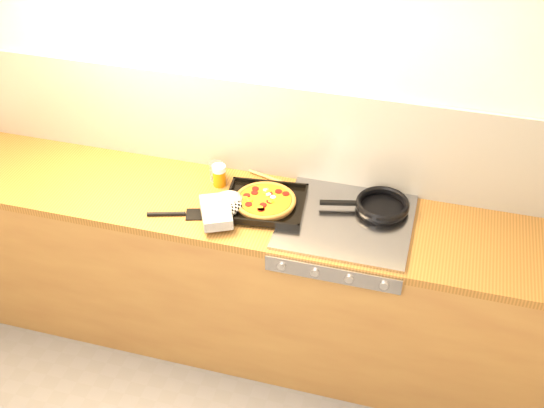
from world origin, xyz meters
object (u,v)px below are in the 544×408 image
(frying_pan, at_px, (381,205))
(pizza_on_tray, at_px, (252,203))
(juice_glass, at_px, (219,175))
(tomato_can, at_px, (217,171))

(frying_pan, bearing_deg, pizza_on_tray, -165.45)
(frying_pan, distance_m, juice_glass, 0.80)
(juice_glass, bearing_deg, frying_pan, -0.36)
(pizza_on_tray, xyz_separation_m, frying_pan, (0.59, 0.15, -0.00))
(pizza_on_tray, distance_m, frying_pan, 0.61)
(pizza_on_tray, relative_size, juice_glass, 4.48)
(pizza_on_tray, bearing_deg, tomato_can, 141.03)
(tomato_can, height_order, juice_glass, juice_glass)
(frying_pan, xyz_separation_m, juice_glass, (-0.80, 0.01, 0.02))
(frying_pan, bearing_deg, juice_glass, 179.64)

